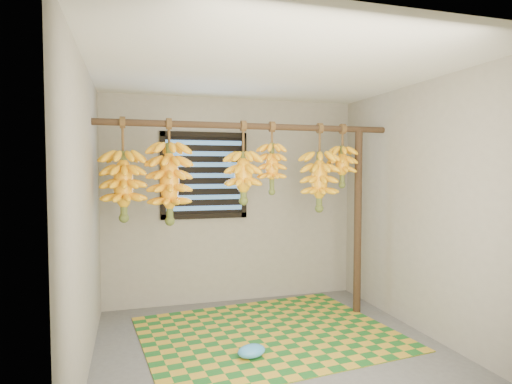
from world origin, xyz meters
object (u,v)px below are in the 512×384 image
object	(u,v)px
woven_mat	(268,333)
banana_bunch_b	(170,183)
banana_bunch_a	(124,186)
support_post	(358,222)
plastic_bag	(252,351)
banana_bunch_d	(272,168)
banana_bunch_e	(319,181)
banana_bunch_f	(342,166)
banana_bunch_c	(243,177)

from	to	relation	value
woven_mat	banana_bunch_b	distance (m)	1.72
banana_bunch_a	support_post	bearing A→B (deg)	-0.00
support_post	plastic_bag	xyz separation A→B (m)	(-1.43, -0.79, -0.94)
banana_bunch_d	banana_bunch_e	distance (m)	0.54
woven_mat	banana_bunch_f	bearing A→B (deg)	18.91
banana_bunch_a	banana_bunch_d	world-z (taller)	same
plastic_bag	banana_bunch_a	world-z (taller)	banana_bunch_a
banana_bunch_d	support_post	bearing A→B (deg)	0.00
banana_bunch_e	banana_bunch_c	bearing A→B (deg)	180.00
woven_mat	banana_bunch_b	xyz separation A→B (m)	(-0.89, 0.32, 1.43)
plastic_bag	banana_bunch_c	distance (m)	1.64
banana_bunch_a	banana_bunch_b	world-z (taller)	same
banana_bunch_c	banana_bunch_a	bearing A→B (deg)	180.00
woven_mat	banana_bunch_d	xyz separation A→B (m)	(0.14, 0.32, 1.58)
plastic_bag	banana_bunch_e	distance (m)	1.86
plastic_bag	banana_bunch_a	xyz separation A→B (m)	(-1.01, 0.79, 1.36)
plastic_bag	banana_bunch_d	size ratio (longest dim) A/B	0.34
plastic_bag	banana_bunch_b	xyz separation A→B (m)	(-0.59, 0.79, 1.38)
banana_bunch_d	woven_mat	bearing A→B (deg)	-113.47
plastic_bag	banana_bunch_f	bearing A→B (deg)	32.55
banana_bunch_c	woven_mat	bearing A→B (deg)	-63.17
banana_bunch_f	support_post	bearing A→B (deg)	0.00
banana_bunch_d	banana_bunch_b	bearing A→B (deg)	180.00
plastic_bag	banana_bunch_e	bearing A→B (deg)	39.14
banana_bunch_b	banana_bunch_c	bearing A→B (deg)	-0.00
banana_bunch_a	banana_bunch_e	distance (m)	1.97
support_post	woven_mat	bearing A→B (deg)	-164.18
support_post	banana_bunch_b	size ratio (longest dim) A/B	2.01
banana_bunch_b	banana_bunch_e	bearing A→B (deg)	-0.00
support_post	banana_bunch_f	xyz separation A→B (m)	(-0.19, 0.00, 0.60)
support_post	banana_bunch_f	world-z (taller)	banana_bunch_f
plastic_bag	banana_bunch_d	xyz separation A→B (m)	(0.44, 0.79, 1.52)
woven_mat	banana_bunch_c	bearing A→B (deg)	116.83
support_post	banana_bunch_e	distance (m)	0.64
banana_bunch_b	banana_bunch_f	xyz separation A→B (m)	(1.82, -0.00, 0.16)
woven_mat	banana_bunch_e	bearing A→B (deg)	25.60
banana_bunch_a	banana_bunch_b	distance (m)	0.42
banana_bunch_c	plastic_bag	bearing A→B (deg)	-99.93
banana_bunch_c	banana_bunch_e	distance (m)	0.83
banana_bunch_b	banana_bunch_e	xyz separation A→B (m)	(1.55, -0.00, 0.01)
plastic_bag	banana_bunch_a	distance (m)	1.86
support_post	banana_bunch_c	size ratio (longest dim) A/B	2.46
banana_bunch_d	banana_bunch_a	bearing A→B (deg)	180.00
support_post	woven_mat	world-z (taller)	support_post
support_post	banana_bunch_b	xyz separation A→B (m)	(-2.01, 0.00, 0.44)
woven_mat	plastic_bag	world-z (taller)	plastic_bag
support_post	banana_bunch_f	distance (m)	0.63
support_post	banana_bunch_e	bearing A→B (deg)	-180.00
plastic_bag	banana_bunch_f	world-z (taller)	banana_bunch_f
support_post	plastic_bag	world-z (taller)	support_post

